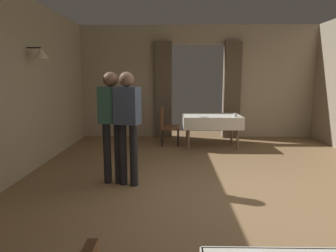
% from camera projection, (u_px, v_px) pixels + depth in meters
% --- Properties ---
extents(ground, '(10.08, 10.08, 0.00)m').
position_uv_depth(ground, '(221.00, 197.00, 4.02)').
color(ground, olive).
extents(wall_back, '(6.40, 0.27, 3.00)m').
position_uv_depth(wall_back, '(198.00, 82.00, 7.89)').
color(wall_back, tan).
rests_on(wall_back, ground).
extents(dining_table_mid, '(1.36, 0.93, 0.75)m').
position_uv_depth(dining_table_mid, '(212.00, 119.00, 6.90)').
color(dining_table_mid, '#7A604C').
rests_on(dining_table_mid, ground).
extents(chair_mid_left, '(0.44, 0.44, 0.93)m').
position_uv_depth(chair_mid_left, '(167.00, 124.00, 7.05)').
color(chair_mid_left, black).
rests_on(chair_mid_left, ground).
extents(plate_mid_a, '(0.24, 0.24, 0.01)m').
position_uv_depth(plate_mid_a, '(203.00, 117.00, 6.58)').
color(plate_mid_a, white).
rests_on(plate_mid_a, dining_table_mid).
extents(glass_mid_b, '(0.08, 0.08, 0.08)m').
position_uv_depth(glass_mid_b, '(235.00, 115.00, 6.60)').
color(glass_mid_b, silver).
rests_on(glass_mid_b, dining_table_mid).
extents(person_waiter_by_doorway, '(0.41, 0.31, 1.72)m').
position_uv_depth(person_waiter_by_doorway, '(127.00, 119.00, 4.32)').
color(person_waiter_by_doorway, black).
rests_on(person_waiter_by_doorway, ground).
extents(person_diner_standing_aside, '(0.38, 0.26, 1.72)m').
position_uv_depth(person_diner_standing_aside, '(112.00, 118.00, 4.41)').
color(person_diner_standing_aside, black).
rests_on(person_diner_standing_aside, ground).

